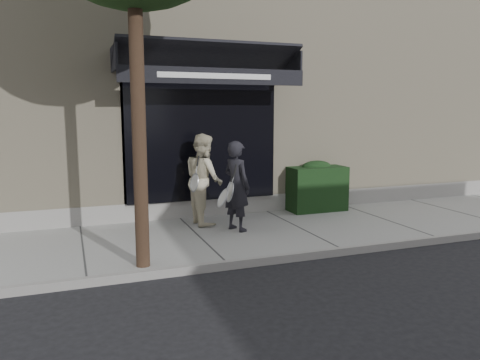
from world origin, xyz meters
name	(u,v)px	position (x,y,z in m)	size (l,w,h in m)	color
ground	(298,233)	(0.00, 0.00, 0.00)	(80.00, 80.00, 0.00)	black
sidewalk	(298,230)	(0.00, 0.00, 0.06)	(20.00, 3.00, 0.12)	gray
curb	(341,251)	(0.00, -1.55, 0.07)	(20.00, 0.10, 0.14)	gray
building_facade	(219,98)	(-0.01, 4.96, 2.74)	(14.30, 8.04, 5.64)	beige
hedge	(316,187)	(1.10, 1.25, 0.66)	(1.30, 0.70, 1.14)	black
pedestrian_front	(237,186)	(-1.21, 0.16, 0.97)	(0.80, 0.86, 1.70)	black
pedestrian_back	(204,179)	(-1.64, 0.91, 1.02)	(0.73, 0.92, 1.81)	beige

